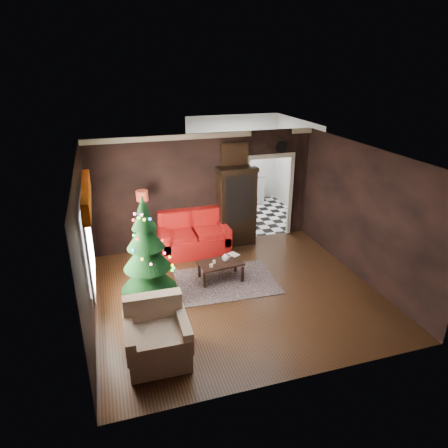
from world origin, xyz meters
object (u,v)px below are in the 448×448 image
object	(u,v)px
coffee_table	(221,271)
teapot	(225,258)
wall_clock	(281,146)
kitchen_table	(242,208)
christmas_tree	(146,251)
floor_lamp	(145,226)
armchair	(157,334)
curio_cabinet	(237,208)
loveseat	(194,234)

from	to	relation	value
coffee_table	teapot	xyz separation A→B (m)	(0.11, 0.01, 0.28)
wall_clock	kitchen_table	world-z (taller)	wall_clock
christmas_tree	wall_clock	size ratio (longest dim) A/B	6.38
christmas_tree	teapot	world-z (taller)	christmas_tree
floor_lamp	teapot	bearing A→B (deg)	-43.93
armchair	floor_lamp	bearing A→B (deg)	87.10
curio_cabinet	coffee_table	world-z (taller)	curio_cabinet
floor_lamp	christmas_tree	bearing A→B (deg)	-95.09
loveseat	kitchen_table	size ratio (longest dim) A/B	2.27
loveseat	coffee_table	bearing A→B (deg)	-80.84
loveseat	armchair	distance (m)	3.78
loveseat	coffee_table	size ratio (longest dim) A/B	1.91
coffee_table	kitchen_table	distance (m)	3.47
loveseat	christmas_tree	bearing A→B (deg)	-126.59
coffee_table	wall_clock	bearing A→B (deg)	41.04
christmas_tree	wall_clock	distance (m)	4.45
curio_cabinet	kitchen_table	xyz separation A→B (m)	(0.65, 1.43, -0.57)
teapot	wall_clock	distance (m)	3.31
christmas_tree	wall_clock	bearing A→B (deg)	30.60
coffee_table	kitchen_table	world-z (taller)	kitchen_table
wall_clock	loveseat	bearing A→B (deg)	-170.34
curio_cabinet	kitchen_table	bearing A→B (deg)	65.56
curio_cabinet	floor_lamp	size ratio (longest dim) A/B	1.12
wall_clock	kitchen_table	bearing A→B (deg)	113.75
coffee_table	kitchen_table	xyz separation A→B (m)	(1.57, 3.09, 0.16)
wall_clock	teapot	bearing A→B (deg)	-137.59
loveseat	teapot	bearing A→B (deg)	-76.54
wall_clock	coffee_table	bearing A→B (deg)	-138.96
loveseat	armchair	world-z (taller)	loveseat
armchair	coffee_table	distance (m)	2.65
kitchen_table	wall_clock	bearing A→B (deg)	-66.25
floor_lamp	wall_clock	size ratio (longest dim) A/B	5.32
floor_lamp	teapot	size ratio (longest dim) A/B	9.71
curio_cabinet	wall_clock	distance (m)	1.88
kitchen_table	christmas_tree	bearing A→B (deg)	-132.33
floor_lamp	kitchen_table	distance (m)	3.41
teapot	loveseat	bearing A→B (deg)	103.46
loveseat	christmas_tree	xyz separation A→B (m)	(-1.31, -1.76, 0.55)
curio_cabinet	wall_clock	world-z (taller)	wall_clock
teapot	curio_cabinet	bearing A→B (deg)	63.98
coffee_table	teapot	world-z (taller)	teapot
christmas_tree	coffee_table	size ratio (longest dim) A/B	2.29
curio_cabinet	armchair	distance (m)	4.55
kitchen_table	loveseat	bearing A→B (deg)	-137.49
armchair	wall_clock	world-z (taller)	wall_clock
christmas_tree	armchair	size ratio (longest dim) A/B	2.05
coffee_table	wall_clock	size ratio (longest dim) A/B	2.79
curio_cabinet	teapot	bearing A→B (deg)	-116.02
armchair	wall_clock	size ratio (longest dim) A/B	3.11
armchair	teapot	world-z (taller)	armchair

